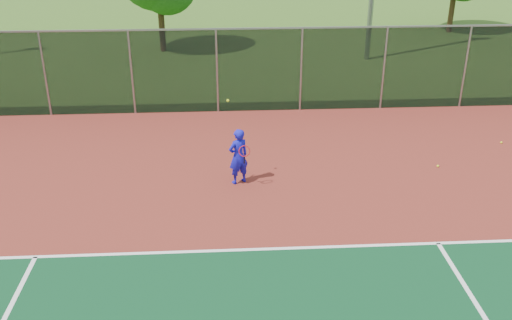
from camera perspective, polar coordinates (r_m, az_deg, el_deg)
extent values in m
cube|color=maroon|center=(12.39, 10.48, -11.11)|extent=(30.00, 20.00, 0.02)
cube|color=white|center=(13.74, 17.75, -7.93)|extent=(22.00, 0.10, 0.00)
cube|color=black|center=(20.67, 4.53, 8.97)|extent=(30.00, 0.04, 3.00)
cube|color=gray|center=(20.30, 4.68, 13.04)|extent=(30.00, 0.06, 0.06)
imported|color=#1514C2|center=(15.38, -1.78, 0.37)|extent=(0.68, 0.60, 1.58)
cylinder|color=black|center=(15.16, -1.18, 0.02)|extent=(0.03, 0.15, 0.27)
torus|color=#A51414|center=(14.94, -1.17, 0.89)|extent=(0.30, 0.13, 0.29)
sphere|color=#E1F11C|center=(14.89, -2.83, 5.97)|extent=(0.07, 0.07, 0.07)
sphere|color=#E1F11C|center=(19.75, 23.33, 1.62)|extent=(0.07, 0.07, 0.07)
sphere|color=#E1F11C|center=(17.39, 17.73, -0.58)|extent=(0.07, 0.07, 0.07)
cylinder|color=#332112|center=(29.48, -9.39, 12.96)|extent=(0.30, 0.30, 2.38)
cylinder|color=#332112|center=(35.16, 18.96, 13.84)|extent=(0.30, 0.30, 2.29)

